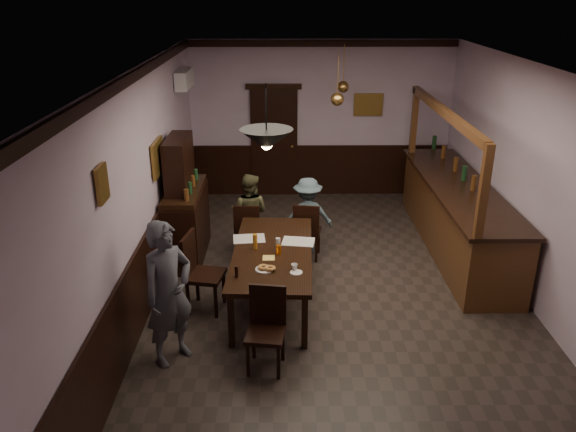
{
  "coord_description": "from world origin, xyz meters",
  "views": [
    {
      "loc": [
        -0.73,
        -6.68,
        3.91
      ],
      "look_at": [
        -0.67,
        -0.0,
        1.15
      ],
      "focal_mm": 35.0,
      "sensor_mm": 36.0,
      "label": 1
    }
  ],
  "objects_px": {
    "bar_counter": "(456,214)",
    "pendant_iron": "(266,140)",
    "pendant_brass_mid": "(337,99)",
    "chair_near": "(267,324)",
    "person_seated_right": "(307,216)",
    "chair_far_left": "(248,229)",
    "chair_far_right": "(307,229)",
    "coffee_cup": "(294,267)",
    "sideboard": "(185,211)",
    "chair_side": "(198,269)",
    "soda_can": "(279,250)",
    "person_seated_left": "(249,213)",
    "dining_table": "(273,255)",
    "person_standing": "(169,293)",
    "pendant_brass_far": "(343,87)"
  },
  "relations": [
    {
      "from": "bar_counter",
      "to": "pendant_iron",
      "type": "distance_m",
      "value": 4.21
    },
    {
      "from": "pendant_iron",
      "to": "pendant_brass_mid",
      "type": "xyz_separation_m",
      "value": [
        1.0,
        2.86,
        -0.12
      ]
    },
    {
      "from": "chair_near",
      "to": "person_seated_right",
      "type": "relative_size",
      "value": 0.77
    },
    {
      "from": "chair_far_left",
      "to": "pendant_brass_mid",
      "type": "xyz_separation_m",
      "value": [
        1.37,
        0.77,
        1.81
      ]
    },
    {
      "from": "chair_far_right",
      "to": "coffee_cup",
      "type": "distance_m",
      "value": 1.83
    },
    {
      "from": "chair_far_right",
      "to": "sideboard",
      "type": "bearing_deg",
      "value": 5.73
    },
    {
      "from": "chair_side",
      "to": "soda_can",
      "type": "distance_m",
      "value": 1.05
    },
    {
      "from": "chair_far_left",
      "to": "soda_can",
      "type": "xyz_separation_m",
      "value": [
        0.48,
        -1.38,
        0.32
      ]
    },
    {
      "from": "chair_near",
      "to": "pendant_brass_mid",
      "type": "bearing_deg",
      "value": 81.39
    },
    {
      "from": "chair_near",
      "to": "person_seated_left",
      "type": "height_order",
      "value": "person_seated_left"
    },
    {
      "from": "sideboard",
      "to": "bar_counter",
      "type": "xyz_separation_m",
      "value": [
        4.2,
        0.25,
        -0.18
      ]
    },
    {
      "from": "dining_table",
      "to": "bar_counter",
      "type": "distance_m",
      "value": 3.3
    },
    {
      "from": "pendant_brass_mid",
      "to": "person_seated_right",
      "type": "bearing_deg",
      "value": -130.33
    },
    {
      "from": "person_standing",
      "to": "sideboard",
      "type": "distance_m",
      "value": 2.6
    },
    {
      "from": "person_seated_right",
      "to": "pendant_brass_mid",
      "type": "distance_m",
      "value": 1.83
    },
    {
      "from": "person_seated_right",
      "to": "bar_counter",
      "type": "distance_m",
      "value": 2.35
    },
    {
      "from": "bar_counter",
      "to": "pendant_iron",
      "type": "xyz_separation_m",
      "value": [
        -2.89,
        -2.44,
        1.85
      ]
    },
    {
      "from": "soda_can",
      "to": "pendant_iron",
      "type": "distance_m",
      "value": 1.76
    },
    {
      "from": "sideboard",
      "to": "pendant_iron",
      "type": "distance_m",
      "value": 3.05
    },
    {
      "from": "chair_side",
      "to": "soda_can",
      "type": "height_order",
      "value": "chair_side"
    },
    {
      "from": "chair_far_right",
      "to": "coffee_cup",
      "type": "xyz_separation_m",
      "value": [
        -0.22,
        -1.8,
        0.3
      ]
    },
    {
      "from": "chair_near",
      "to": "bar_counter",
      "type": "height_order",
      "value": "bar_counter"
    },
    {
      "from": "person_seated_right",
      "to": "pendant_brass_mid",
      "type": "height_order",
      "value": "pendant_brass_mid"
    },
    {
      "from": "person_seated_right",
      "to": "sideboard",
      "type": "relative_size",
      "value": 0.65
    },
    {
      "from": "dining_table",
      "to": "pendant_brass_far",
      "type": "bearing_deg",
      "value": 69.86
    },
    {
      "from": "chair_near",
      "to": "pendant_iron",
      "type": "height_order",
      "value": "pendant_iron"
    },
    {
      "from": "person_seated_left",
      "to": "pendant_brass_far",
      "type": "relative_size",
      "value": 1.57
    },
    {
      "from": "pendant_brass_far",
      "to": "chair_far_left",
      "type": "bearing_deg",
      "value": -129.66
    },
    {
      "from": "chair_far_left",
      "to": "chair_far_right",
      "type": "distance_m",
      "value": 0.89
    },
    {
      "from": "chair_side",
      "to": "coffee_cup",
      "type": "distance_m",
      "value": 1.29
    },
    {
      "from": "soda_can",
      "to": "pendant_brass_mid",
      "type": "height_order",
      "value": "pendant_brass_mid"
    },
    {
      "from": "soda_can",
      "to": "bar_counter",
      "type": "xyz_separation_m",
      "value": [
        2.78,
        1.73,
        -0.24
      ]
    },
    {
      "from": "chair_near",
      "to": "chair_far_right",
      "type": "bearing_deg",
      "value": 86.24
    },
    {
      "from": "chair_far_left",
      "to": "person_seated_right",
      "type": "bearing_deg",
      "value": -161.43
    },
    {
      "from": "person_seated_left",
      "to": "soda_can",
      "type": "xyz_separation_m",
      "value": [
        0.46,
        -1.66,
        0.18
      ]
    },
    {
      "from": "chair_far_left",
      "to": "pendant_brass_mid",
      "type": "height_order",
      "value": "pendant_brass_mid"
    },
    {
      "from": "chair_near",
      "to": "person_seated_right",
      "type": "xyz_separation_m",
      "value": [
        0.56,
        2.85,
        0.09
      ]
    },
    {
      "from": "person_seated_left",
      "to": "pendant_brass_mid",
      "type": "height_order",
      "value": "pendant_brass_mid"
    },
    {
      "from": "person_standing",
      "to": "pendant_iron",
      "type": "relative_size",
      "value": 2.43
    },
    {
      "from": "bar_counter",
      "to": "coffee_cup",
      "type": "bearing_deg",
      "value": -139.93
    },
    {
      "from": "person_seated_left",
      "to": "coffee_cup",
      "type": "relative_size",
      "value": 15.86
    },
    {
      "from": "person_standing",
      "to": "person_seated_right",
      "type": "xyz_separation_m",
      "value": [
        1.61,
        2.74,
        -0.23
      ]
    },
    {
      "from": "pendant_brass_far",
      "to": "bar_counter",
      "type": "bearing_deg",
      "value": -42.4
    },
    {
      "from": "person_seated_left",
      "to": "chair_near",
      "type": "bearing_deg",
      "value": 111.63
    },
    {
      "from": "chair_far_right",
      "to": "coffee_cup",
      "type": "relative_size",
      "value": 11.45
    },
    {
      "from": "chair_far_left",
      "to": "pendant_iron",
      "type": "height_order",
      "value": "pendant_iron"
    },
    {
      "from": "person_seated_right",
      "to": "coffee_cup",
      "type": "bearing_deg",
      "value": 76.78
    },
    {
      "from": "chair_far_left",
      "to": "chair_far_right",
      "type": "height_order",
      "value": "chair_far_right"
    },
    {
      "from": "chair_far_right",
      "to": "pendant_brass_mid",
      "type": "relative_size",
      "value": 1.13
    },
    {
      "from": "soda_can",
      "to": "chair_side",
      "type": "bearing_deg",
      "value": -176.74
    }
  ]
}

